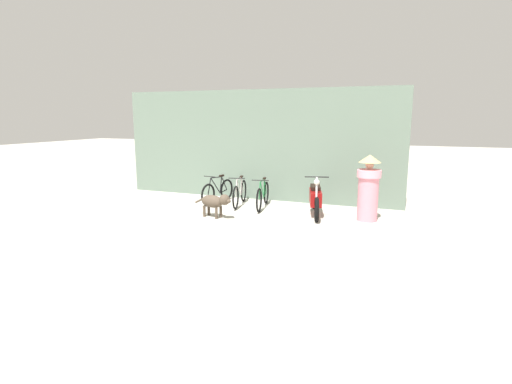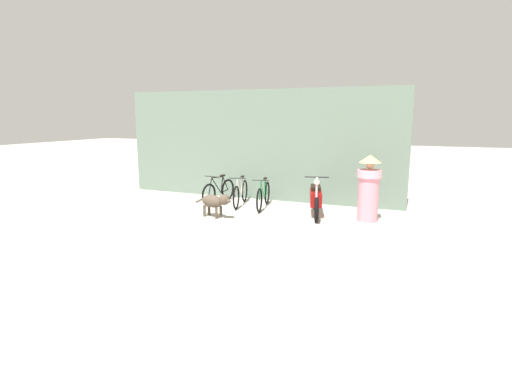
# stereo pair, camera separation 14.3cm
# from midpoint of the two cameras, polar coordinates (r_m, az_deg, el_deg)

# --- Properties ---
(ground_plane) EXTENTS (60.00, 60.00, 0.00)m
(ground_plane) POSITION_cam_midpoint_polar(r_m,az_deg,el_deg) (9.17, -8.03, -5.04)
(ground_plane) COLOR #B7B2A5
(shop_wall_back) EXTENTS (8.71, 0.20, 3.27)m
(shop_wall_back) POSITION_cam_midpoint_polar(r_m,az_deg,el_deg) (12.10, 0.41, 6.72)
(shop_wall_back) COLOR slate
(shop_wall_back) RESTS_ON ground
(bicycle_0) EXTENTS (0.46, 1.58, 0.83)m
(bicycle_0) POSITION_cam_midpoint_polar(r_m,az_deg,el_deg) (11.67, -5.00, 0.10)
(bicycle_0) COLOR black
(bicycle_0) RESTS_ON ground
(bicycle_1) EXTENTS (0.48, 1.66, 0.84)m
(bicycle_1) POSITION_cam_midpoint_polar(r_m,az_deg,el_deg) (11.30, -1.86, -0.16)
(bicycle_1) COLOR black
(bicycle_1) RESTS_ON ground
(bicycle_2) EXTENTS (0.47, 1.71, 0.84)m
(bicycle_2) POSITION_cam_midpoint_polar(r_m,az_deg,el_deg) (10.97, 1.44, -0.50)
(bicycle_2) COLOR black
(bicycle_2) RESTS_ON ground
(motorcycle) EXTENTS (0.70, 1.94, 1.05)m
(motorcycle) POSITION_cam_midpoint_polar(r_m,az_deg,el_deg) (10.24, 8.92, -0.93)
(motorcycle) COLOR black
(motorcycle) RESTS_ON ground
(stray_dog) EXTENTS (1.14, 0.48, 0.62)m
(stray_dog) POSITION_cam_midpoint_polar(r_m,az_deg,el_deg) (9.93, -5.46, -1.36)
(stray_dog) COLOR #4C3F33
(stray_dog) RESTS_ON ground
(person_in_robes) EXTENTS (0.64, 0.64, 1.60)m
(person_in_robes) POSITION_cam_midpoint_polar(r_m,az_deg,el_deg) (9.87, 16.21, 0.64)
(person_in_robes) COLOR pink
(person_in_robes) RESTS_ON ground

